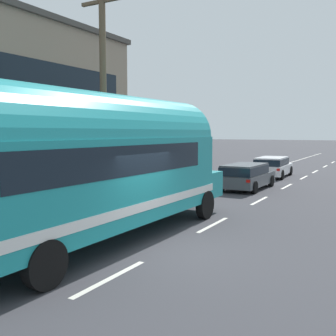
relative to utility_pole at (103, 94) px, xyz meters
The scene contains 6 objects.
ground_plane 6.70m from the utility_pole, 33.92° to the right, with size 300.00×300.00×0.00m, color #38383D.
lane_markings 11.42m from the utility_pole, 81.40° to the left, with size 3.82×80.00×0.01m.
utility_pole is the anchor object (origin of this frame).
painted_bus 4.67m from the utility_pole, 56.19° to the right, with size 2.73×11.88×4.12m.
car_lead 9.91m from the utility_pole, 74.20° to the left, with size 1.98×4.50×1.37m.
car_second 15.97m from the utility_pole, 81.78° to the left, with size 2.12×4.57×1.37m.
Camera 1 is at (5.00, -8.72, 3.06)m, focal length 42.34 mm.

